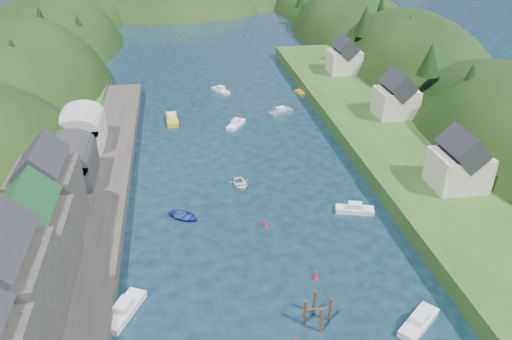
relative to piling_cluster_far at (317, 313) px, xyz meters
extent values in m
plane|color=black|center=(-2.13, 47.27, -1.11)|extent=(600.00, 600.00, 0.00)
ellipsoid|color=black|center=(-47.13, 72.27, -10.21)|extent=(44.00, 75.56, 52.00)
ellipsoid|color=black|center=(-47.13, 115.27, -9.54)|extent=(44.00, 75.56, 48.19)
ellipsoid|color=black|center=(-47.13, 157.27, -7.93)|extent=(44.00, 75.56, 39.00)
ellipsoid|color=black|center=(42.87, 29.27, -8.89)|extent=(36.00, 75.56, 44.49)
ellipsoid|color=black|center=(42.87, 72.27, -9.51)|extent=(36.00, 75.56, 48.00)
ellipsoid|color=black|center=(42.87, 115.27, -8.89)|extent=(36.00, 75.56, 44.49)
ellipsoid|color=black|center=(42.87, 157.27, -7.41)|extent=(36.00, 75.56, 36.00)
ellipsoid|color=black|center=(-12.13, 167.27, -11.11)|extent=(80.00, 60.00, 44.00)
ellipsoid|color=black|center=(15.87, 177.27, -13.11)|extent=(70.00, 56.00, 36.00)
cone|color=black|center=(-41.17, 60.09, 11.62)|extent=(4.73, 4.73, 5.91)
cone|color=black|center=(-44.05, 71.21, 11.92)|extent=(4.34, 4.34, 6.85)
cone|color=black|center=(-40.00, 82.50, 7.33)|extent=(5.28, 5.28, 5.20)
cone|color=black|center=(-42.69, 89.91, 11.48)|extent=(4.77, 4.77, 7.11)
cone|color=black|center=(-36.26, 100.42, 7.88)|extent=(4.07, 4.07, 5.98)
cone|color=black|center=(-41.96, 114.17, 9.40)|extent=(4.56, 4.56, 9.61)
cone|color=black|center=(-43.95, 119.91, 6.70)|extent=(4.75, 4.75, 4.95)
cone|color=black|center=(-42.50, 136.72, 7.49)|extent=(4.27, 4.27, 6.48)
cone|color=black|center=(35.79, 37.55, 9.23)|extent=(5.29, 5.29, 7.41)
cone|color=black|center=(32.62, 46.02, 11.30)|extent=(4.07, 4.07, 5.85)
cone|color=black|center=(36.23, 59.64, 7.11)|extent=(3.40, 3.40, 5.90)
cone|color=black|center=(38.95, 68.98, 10.20)|extent=(4.94, 4.94, 8.55)
cone|color=black|center=(32.57, 78.86, 11.42)|extent=(5.25, 5.25, 6.96)
cone|color=black|center=(40.48, 89.40, 12.01)|extent=(3.36, 3.36, 9.32)
cone|color=black|center=(42.14, 102.36, 9.48)|extent=(4.57, 4.57, 6.86)
cone|color=black|center=(38.72, 116.49, 8.20)|extent=(3.59, 3.59, 6.75)
cube|color=#2D2B28|center=(-26.13, 17.27, -0.11)|extent=(12.00, 110.00, 2.00)
cube|color=#234719|center=(-33.13, 17.27, 0.14)|extent=(12.00, 110.00, 2.50)
cube|color=#2D2B28|center=(-28.13, 0.27, 5.39)|extent=(8.00, 9.00, 9.00)
cube|color=#2D2B28|center=(-28.13, 9.27, 4.39)|extent=(8.00, 9.00, 7.00)
cube|color=#1E592D|center=(-28.13, 9.27, 8.85)|extent=(5.88, 9.36, 5.88)
cube|color=#2D2B28|center=(-28.13, 18.27, 4.89)|extent=(7.00, 8.00, 8.00)
cube|color=black|center=(-28.13, 18.27, 9.73)|extent=(5.15, 8.32, 5.15)
cube|color=#2D2D30|center=(-28.13, 30.27, 2.89)|extent=(7.00, 9.00, 4.00)
cylinder|color=#2D2D30|center=(-28.13, 30.27, 4.89)|extent=(7.00, 9.00, 7.00)
cube|color=#B2B2A8|center=(-28.13, 42.27, 2.89)|extent=(7.00, 9.00, 4.00)
cylinder|color=#B2B2A8|center=(-28.13, 42.27, 4.89)|extent=(7.00, 9.00, 7.00)
cube|color=#234719|center=(22.87, 37.27, 0.09)|extent=(16.00, 120.00, 2.40)
cube|color=beige|center=(24.87, 19.27, 3.79)|extent=(7.00, 6.00, 5.00)
cube|color=black|center=(24.87, 19.27, 7.13)|extent=(5.15, 6.24, 5.15)
cube|color=beige|center=(26.87, 45.27, 3.79)|extent=(7.00, 6.00, 5.00)
cube|color=black|center=(26.87, 45.27, 7.13)|extent=(5.15, 6.24, 5.15)
cube|color=beige|center=(25.87, 72.27, 3.79)|extent=(7.00, 6.00, 5.00)
cube|color=black|center=(25.87, 72.27, 7.13)|extent=(5.15, 6.24, 5.15)
cylinder|color=#382314|center=(1.30, 0.00, -0.03)|extent=(0.32, 0.32, 3.35)
cylinder|color=#382314|center=(0.00, 1.30, -0.03)|extent=(0.32, 0.32, 3.35)
cylinder|color=#382314|center=(-1.30, 0.00, -0.03)|extent=(0.32, 0.32, 3.35)
cylinder|color=#382314|center=(0.00, -1.30, -0.03)|extent=(0.32, 0.32, 3.35)
cylinder|color=#382314|center=(0.00, 0.00, 0.54)|extent=(3.11, 0.16, 0.16)
cone|color=red|center=(1.58, 6.20, -0.66)|extent=(0.70, 0.70, 0.90)
sphere|color=red|center=(1.58, 6.20, -0.16)|extent=(0.30, 0.30, 0.30)
cone|color=red|center=(-2.17, 17.11, -0.66)|extent=(0.70, 0.70, 0.90)
sphere|color=red|center=(-2.17, 17.11, -0.16)|extent=(0.30, 0.30, 0.30)
cube|color=silver|center=(-2.90, 69.74, -0.80)|extent=(3.91, 5.10, 0.69)
cube|color=silver|center=(-2.90, 69.74, -0.06)|extent=(1.86, 2.07, 0.70)
cube|color=silver|center=(-19.13, 4.14, -0.74)|extent=(4.41, 6.16, 0.83)
cube|color=silver|center=(-19.13, 4.14, 0.07)|extent=(2.15, 2.46, 0.70)
cube|color=slate|center=(7.68, 55.15, -0.79)|extent=(5.18, 3.67, 0.70)
cube|color=silver|center=(7.68, 55.15, -0.06)|extent=(2.07, 1.80, 0.70)
cube|color=white|center=(-1.93, 50.36, -0.79)|extent=(4.14, 5.17, 0.71)
cube|color=silver|center=(-1.93, 50.36, -0.05)|extent=(1.94, 2.13, 0.70)
cube|color=silver|center=(9.80, -2.14, -0.76)|extent=(5.41, 4.92, 0.77)
cube|color=silver|center=(9.80, -2.14, 0.01)|extent=(2.30, 2.21, 0.70)
cube|color=orange|center=(14.41, 65.93, -0.87)|extent=(2.06, 3.96, 0.53)
cube|color=gold|center=(-13.69, 54.56, -0.71)|extent=(2.49, 6.47, 0.89)
cube|color=silver|center=(-13.69, 54.56, 0.13)|extent=(1.61, 2.31, 0.70)
cube|color=silver|center=(10.36, 18.62, -0.79)|extent=(5.33, 2.96, 0.71)
cube|color=silver|center=(10.36, 18.62, -0.05)|extent=(2.02, 1.60, 0.70)
imported|color=silver|center=(-3.98, 28.08, -0.83)|extent=(3.35, 4.41, 0.85)
imported|color=#1B2997|center=(-12.57, 20.83, -0.79)|extent=(5.54, 5.35, 0.94)
camera|label=1|loc=(-11.88, -35.41, 35.98)|focal=35.00mm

